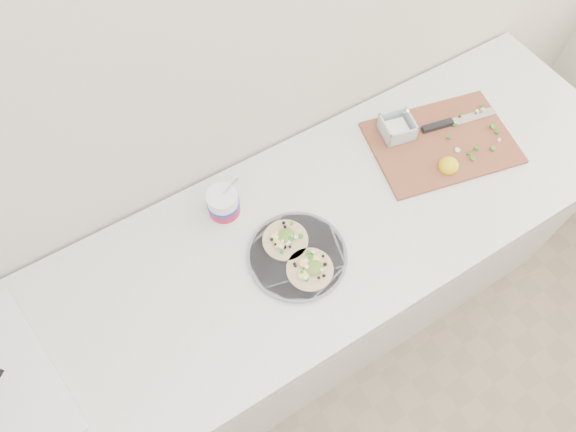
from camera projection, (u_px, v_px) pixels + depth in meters
counter at (274, 302)px, 1.87m from camera, size 2.44×0.66×0.90m
taco_plate at (297, 254)px, 1.45m from camera, size 0.29×0.29×0.04m
tub at (224, 203)px, 1.48m from camera, size 0.09×0.09×0.21m
cutboard at (439, 138)px, 1.66m from camera, size 0.51×0.41×0.07m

